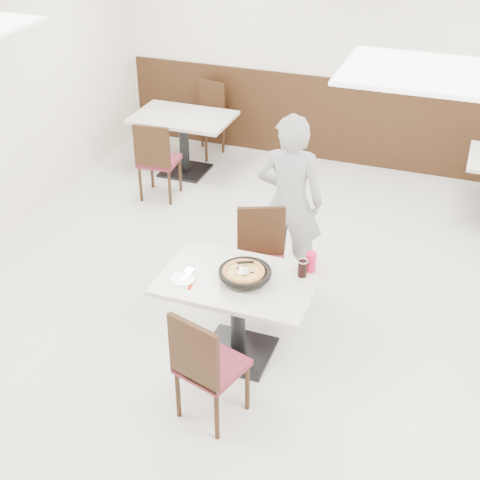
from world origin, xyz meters
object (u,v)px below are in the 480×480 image
(pizza, at_px, (244,273))
(diner_person, at_px, (289,203))
(main_table, at_px, (238,317))
(cola_glass, at_px, (302,269))
(bg_chair_left_near, at_px, (159,159))
(red_cup, at_px, (311,262))
(chair_near, at_px, (212,363))
(chair_far, at_px, (262,266))
(bg_chair_left_far, at_px, (204,120))
(side_plate, at_px, (182,279))
(bg_table_left, at_px, (184,144))
(pizza_pan, at_px, (245,275))

(pizza, bearing_deg, diner_person, 89.07)
(pizza, bearing_deg, main_table, -179.48)
(cola_glass, xyz_separation_m, bg_chair_left_near, (-2.29, 2.12, -0.34))
(red_cup, bearing_deg, chair_near, -114.00)
(chair_far, distance_m, red_cup, 0.70)
(chair_near, height_order, bg_chair_left_far, same)
(side_plate, bearing_deg, bg_chair_left_near, 119.99)
(chair_near, height_order, bg_table_left, chair_near)
(chair_far, height_order, cola_glass, chair_far)
(diner_person, relative_size, bg_chair_left_near, 1.78)
(bg_chair_left_far, bearing_deg, red_cup, 140.94)
(pizza_pan, height_order, red_cup, red_cup)
(pizza_pan, bearing_deg, cola_glass, 27.73)
(chair_near, xyz_separation_m, cola_glass, (0.40, 0.89, 0.34))
(bg_chair_left_far, bearing_deg, chair_near, 129.64)
(red_cup, bearing_deg, main_table, -148.39)
(pizza, bearing_deg, pizza_pan, 16.86)
(cola_glass, bearing_deg, diner_person, 112.19)
(chair_near, relative_size, pizza_pan, 2.86)
(main_table, height_order, bg_chair_left_far, bg_chair_left_far)
(side_plate, distance_m, bg_chair_left_near, 2.90)
(chair_far, bearing_deg, bg_table_left, -74.06)
(side_plate, bearing_deg, red_cup, 27.77)
(bg_chair_left_near, distance_m, bg_chair_left_far, 1.30)
(pizza, bearing_deg, chair_far, 95.41)
(red_cup, bearing_deg, cola_glass, -114.21)
(chair_near, bearing_deg, pizza_pan, 106.58)
(red_cup, relative_size, bg_chair_left_near, 0.17)
(chair_far, bearing_deg, pizza, 74.17)
(main_table, relative_size, side_plate, 6.10)
(chair_near, bearing_deg, main_table, 111.37)
(chair_near, height_order, side_plate, chair_near)
(diner_person, bearing_deg, bg_chair_left_near, -39.66)
(chair_far, relative_size, bg_chair_left_far, 1.00)
(red_cup, relative_size, bg_table_left, 0.13)
(main_table, relative_size, chair_near, 1.26)
(chair_near, distance_m, chair_far, 1.31)
(main_table, height_order, red_cup, red_cup)
(chair_far, bearing_deg, main_table, 69.96)
(chair_far, relative_size, diner_person, 0.56)
(cola_glass, relative_size, bg_chair_left_far, 0.14)
(bg_table_left, bearing_deg, main_table, -58.77)
(chair_near, relative_size, diner_person, 0.56)
(side_plate, relative_size, bg_chair_left_far, 0.21)
(pizza_pan, distance_m, side_plate, 0.48)
(chair_near, relative_size, pizza, 3.30)
(chair_far, distance_m, cola_glass, 0.71)
(pizza_pan, xyz_separation_m, bg_chair_left_near, (-1.89, 2.33, -0.32))
(pizza_pan, bearing_deg, pizza, -163.14)
(side_plate, distance_m, bg_chair_left_far, 4.08)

